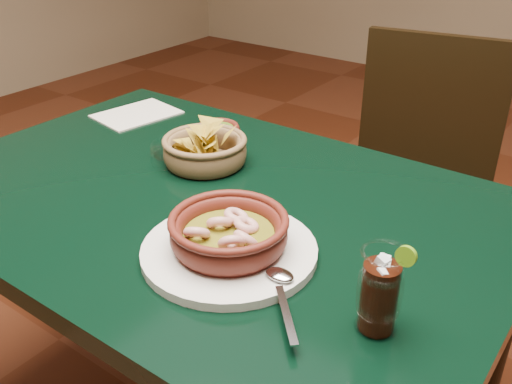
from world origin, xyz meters
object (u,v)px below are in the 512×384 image
Objects in this scene: dining_table at (208,236)px; shrimp_plate at (229,238)px; chip_basket at (205,150)px; dining_chair at (413,188)px; cola_drink at (380,292)px.

dining_table is 3.26× the size of shrimp_plate.
shrimp_plate is 0.36m from chip_basket.
chip_basket is at bearing -114.21° from dining_chair.
dining_chair is 0.71m from chip_basket.
dining_table is 0.74m from dining_chair.
shrimp_plate is (-0.01, -0.85, 0.27)m from dining_chair.
dining_chair is at bearing 89.61° from shrimp_plate.
cola_drink is (0.28, -0.02, 0.03)m from shrimp_plate.
dining_chair is 0.95m from cola_drink.
chip_basket reaches higher than shrimp_plate.
shrimp_plate is at bearing -90.39° from dining_chair.
dining_chair reaches higher than dining_table.
shrimp_plate is 1.69× the size of chip_basket.
dining_chair is 4.30× the size of chip_basket.
shrimp_plate is (0.17, -0.14, 0.13)m from dining_table.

